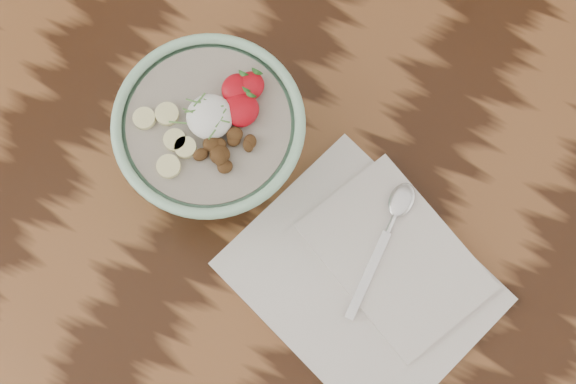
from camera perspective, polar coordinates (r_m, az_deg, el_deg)
table at (r=103.60cm, az=6.31°, el=-3.98°), size 160.00×90.00×75.00cm
breakfast_bowl at (r=89.85cm, az=-5.40°, el=3.98°), size 20.80×20.80×13.57cm
napkin at (r=92.76cm, az=5.79°, el=-5.99°), size 33.19×29.78×1.70cm
spoon at (r=92.87cm, az=7.50°, el=-1.89°), size 3.08×17.29×0.90cm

